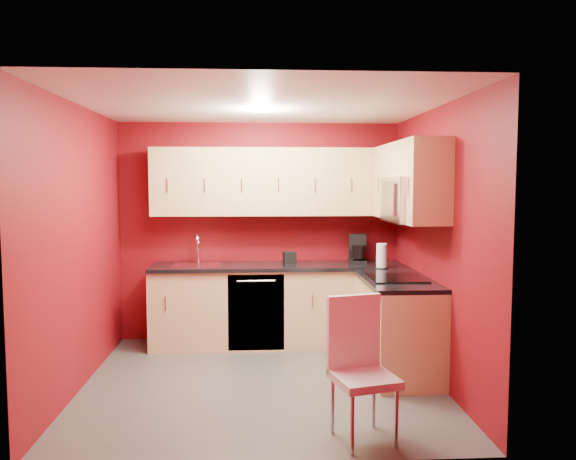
{
  "coord_description": "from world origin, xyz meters",
  "views": [
    {
      "loc": [
        -0.05,
        -4.98,
        1.81
      ],
      "look_at": [
        0.27,
        0.55,
        1.35
      ],
      "focal_mm": 35.0,
      "sensor_mm": 36.0,
      "label": 1
    }
  ],
  "objects": [
    {
      "name": "wall_left",
      "position": [
        -1.6,
        0.0,
        1.25
      ],
      "size": [
        0.0,
        3.0,
        3.0
      ],
      "primitive_type": "plane",
      "rotation": [
        1.57,
        0.0,
        1.57
      ],
      "color": "maroon",
      "rests_on": "floor"
    },
    {
      "name": "wall_front",
      "position": [
        0.0,
        -1.5,
        1.25
      ],
      "size": [
        3.2,
        0.0,
        3.2
      ],
      "primitive_type": "plane",
      "rotation": [
        -1.57,
        0.0,
        0.0
      ],
      "color": "maroon",
      "rests_on": "floor"
    },
    {
      "name": "ceiling",
      "position": [
        0.0,
        0.0,
        2.5
      ],
      "size": [
        3.2,
        3.2,
        0.0
      ],
      "primitive_type": "plane",
      "rotation": [
        3.14,
        0.0,
        0.0
      ],
      "color": "white",
      "rests_on": "wall_back"
    },
    {
      "name": "countertop_right",
      "position": [
        1.29,
        0.23,
        0.89
      ],
      "size": [
        0.63,
        1.27,
        0.04
      ],
      "primitive_type": "cube",
      "color": "black",
      "rests_on": "base_cabinets_right"
    },
    {
      "name": "downlight",
      "position": [
        0.0,
        0.3,
        2.48
      ],
      "size": [
        0.2,
        0.2,
        0.01
      ],
      "primitive_type": "cylinder",
      "color": "white",
      "rests_on": "ceiling"
    },
    {
      "name": "upper_cabinets_back",
      "position": [
        0.2,
        1.32,
        1.83
      ],
      "size": [
        2.8,
        0.35,
        0.75
      ],
      "primitive_type": "cube",
      "color": "tan",
      "rests_on": "wall_back"
    },
    {
      "name": "base_cabinets_right",
      "position": [
        1.3,
        0.25,
        0.43
      ],
      "size": [
        0.6,
        1.3,
        0.87
      ],
      "primitive_type": "cube",
      "color": "tan",
      "rests_on": "floor"
    },
    {
      "name": "upper_cabinets_right",
      "position": [
        1.42,
        0.44,
        1.89
      ],
      "size": [
        0.35,
        1.55,
        0.75
      ],
      "color": "tan",
      "rests_on": "wall_right"
    },
    {
      "name": "wall_right",
      "position": [
        1.6,
        0.0,
        1.25
      ],
      "size": [
        0.0,
        3.0,
        3.0
      ],
      "primitive_type": "plane",
      "rotation": [
        1.57,
        0.0,
        -1.57
      ],
      "color": "maroon",
      "rests_on": "floor"
    },
    {
      "name": "coffee_maker",
      "position": [
        1.1,
        1.26,
        1.07
      ],
      "size": [
        0.22,
        0.28,
        0.32
      ],
      "primitive_type": null,
      "rotation": [
        0.0,
        0.0,
        -0.11
      ],
      "color": "black",
      "rests_on": "countertop_back"
    },
    {
      "name": "dining_chair",
      "position": [
        0.7,
        -1.2,
        0.5
      ],
      "size": [
        0.5,
        0.51,
        1.01
      ],
      "primitive_type": null,
      "rotation": [
        0.0,
        0.0,
        0.25
      ],
      "color": "silver",
      "rests_on": "floor"
    },
    {
      "name": "napkin_holder",
      "position": [
        0.32,
        1.19,
        0.98
      ],
      "size": [
        0.15,
        0.15,
        0.14
      ],
      "primitive_type": null,
      "rotation": [
        0.0,
        0.0,
        0.19
      ],
      "color": "black",
      "rests_on": "countertop_back"
    },
    {
      "name": "cooktop",
      "position": [
        1.28,
        0.2,
        0.92
      ],
      "size": [
        0.5,
        0.55,
        0.01
      ],
      "primitive_type": "cube",
      "color": "black",
      "rests_on": "countertop_right"
    },
    {
      "name": "floor",
      "position": [
        0.0,
        0.0,
        0.0
      ],
      "size": [
        3.2,
        3.2,
        0.0
      ],
      "primitive_type": "plane",
      "color": "#44423F",
      "rests_on": "ground"
    },
    {
      "name": "microwave",
      "position": [
        1.39,
        0.2,
        1.66
      ],
      "size": [
        0.42,
        0.76,
        0.42
      ],
      "color": "silver",
      "rests_on": "upper_cabinets_right"
    },
    {
      "name": "wall_back",
      "position": [
        0.0,
        1.5,
        1.25
      ],
      "size": [
        3.2,
        0.0,
        3.2
      ],
      "primitive_type": "plane",
      "rotation": [
        1.57,
        0.0,
        0.0
      ],
      "color": "maroon",
      "rests_on": "floor"
    },
    {
      "name": "base_cabinets_back",
      "position": [
        0.2,
        1.2,
        0.43
      ],
      "size": [
        2.8,
        0.6,
        0.87
      ],
      "primitive_type": "cube",
      "color": "tan",
      "rests_on": "floor"
    },
    {
      "name": "countertop_back",
      "position": [
        0.2,
        1.19,
        0.89
      ],
      "size": [
        2.8,
        0.63,
        0.04
      ],
      "primitive_type": "cube",
      "color": "black",
      "rests_on": "base_cabinets_back"
    },
    {
      "name": "paper_towel",
      "position": [
        1.28,
        0.85,
        1.04
      ],
      "size": [
        0.18,
        0.18,
        0.26
      ],
      "primitive_type": null,
      "rotation": [
        0.0,
        0.0,
        -0.23
      ],
      "color": "silver",
      "rests_on": "countertop_right"
    },
    {
      "name": "sink",
      "position": [
        -0.7,
        1.2,
        0.94
      ],
      "size": [
        0.52,
        0.42,
        0.35
      ],
      "color": "silver",
      "rests_on": "countertop_back"
    },
    {
      "name": "dishwasher_front",
      "position": [
        -0.05,
        0.91,
        0.43
      ],
      "size": [
        0.6,
        0.02,
        0.82
      ],
      "primitive_type": "cube",
      "color": "black",
      "rests_on": "base_cabinets_back"
    }
  ]
}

